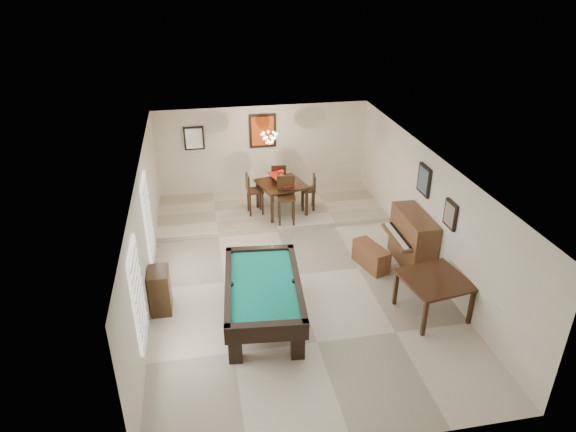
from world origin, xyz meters
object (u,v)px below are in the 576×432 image
object	(u,v)px
pool_table	(263,302)
dining_chair_west	(255,194)
apothecary_chest	(160,290)
flower_vase	(281,174)
dining_chair_east	(308,192)
square_table	(433,296)
dining_chair_north	(278,181)
dining_chair_south	(286,201)
dining_table	(282,195)
chandelier	(269,134)
piano_bench	(371,256)
upright_piano	(407,240)

from	to	relation	value
pool_table	dining_chair_west	size ratio (longest dim) A/B	2.31
apothecary_chest	flower_vase	bearing A→B (deg)	50.18
pool_table	dining_chair_west	distance (m)	4.44
dining_chair_west	pool_table	bearing A→B (deg)	171.55
flower_vase	dining_chair_east	world-z (taller)	flower_vase
square_table	dining_chair_north	size ratio (longest dim) A/B	1.08
pool_table	dining_chair_west	xyz separation A→B (m)	(0.42, 4.41, 0.25)
dining_chair_east	dining_chair_south	bearing A→B (deg)	-38.77
dining_table	dining_chair_west	xyz separation A→B (m)	(-0.70, 0.03, 0.09)
flower_vase	chandelier	size ratio (longest dim) A/B	0.45
square_table	dining_table	bearing A→B (deg)	114.07
square_table	flower_vase	size ratio (longest dim) A/B	4.35
flower_vase	dining_chair_north	xyz separation A→B (m)	(0.04, 0.79, -0.53)
dining_chair_west	dining_table	bearing A→B (deg)	-95.77
dining_chair_north	dining_chair_west	size ratio (longest dim) A/B	0.97
square_table	dining_table	distance (m)	5.20
piano_bench	dining_chair_north	xyz separation A→B (m)	(-1.47, 3.69, 0.39)
apothecary_chest	dining_chair_north	bearing A→B (deg)	55.20
square_table	dining_chair_south	size ratio (longest dim) A/B	0.96
dining_chair_west	dining_chair_east	distance (m)	1.43
pool_table	flower_vase	bearing A→B (deg)	80.96
dining_chair_south	chandelier	bearing A→B (deg)	113.05
flower_vase	dining_chair_north	distance (m)	0.95
pool_table	dining_chair_south	size ratio (longest dim) A/B	2.13
dining_table	chandelier	distance (m)	1.65
flower_vase	dining_chair_north	size ratio (longest dim) A/B	0.25
square_table	upright_piano	world-z (taller)	upright_piano
square_table	dining_chair_east	world-z (taller)	dining_chair_east
flower_vase	dining_table	bearing A→B (deg)	0.00
square_table	apothecary_chest	world-z (taller)	apothecary_chest
apothecary_chest	dining_table	distance (m)	4.75
upright_piano	dining_table	bearing A→B (deg)	128.06
square_table	dining_chair_north	bearing A→B (deg)	110.59
square_table	dining_chair_south	xyz separation A→B (m)	(-2.11, 4.09, 0.32)
upright_piano	dining_chair_south	bearing A→B (deg)	135.04
square_table	dining_chair_west	xyz separation A→B (m)	(-2.82, 4.78, 0.27)
piano_bench	apothecary_chest	world-z (taller)	apothecary_chest
dining_chair_east	square_table	bearing A→B (deg)	23.89
apothecary_chest	dining_chair_north	world-z (taller)	dining_chair_north
pool_table	chandelier	bearing A→B (deg)	84.85
dining_chair_south	dining_chair_west	world-z (taller)	dining_chair_south
square_table	dining_chair_north	distance (m)	5.91
apothecary_chest	dining_chair_south	bearing A→B (deg)	44.54
pool_table	dining_chair_north	xyz separation A→B (m)	(1.16, 5.17, 0.23)
flower_vase	dining_chair_west	size ratio (longest dim) A/B	0.24
pool_table	dining_chair_south	world-z (taller)	dining_chair_south
dining_chair_west	flower_vase	bearing A→B (deg)	-95.77
pool_table	piano_bench	bearing A→B (deg)	34.56
piano_bench	chandelier	xyz separation A→B (m)	(-1.78, 3.18, 1.93)
flower_vase	chandelier	xyz separation A→B (m)	(-0.26, 0.28, 1.01)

